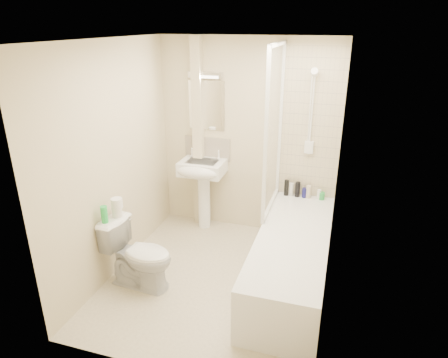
% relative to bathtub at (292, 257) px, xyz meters
% --- Properties ---
extents(floor, '(2.50, 2.50, 0.00)m').
position_rel_bathtub_xyz_m(floor, '(-0.75, -0.20, -0.29)').
color(floor, beige).
rests_on(floor, ground).
extents(wall_back, '(2.20, 0.02, 2.40)m').
position_rel_bathtub_xyz_m(wall_back, '(-0.75, 1.05, 0.91)').
color(wall_back, beige).
rests_on(wall_back, ground).
extents(wall_left, '(0.02, 2.50, 2.40)m').
position_rel_bathtub_xyz_m(wall_left, '(-1.85, -0.20, 0.91)').
color(wall_left, beige).
rests_on(wall_left, ground).
extents(wall_right, '(0.02, 2.50, 2.40)m').
position_rel_bathtub_xyz_m(wall_right, '(0.35, -0.20, 0.91)').
color(wall_right, beige).
rests_on(wall_right, ground).
extents(ceiling, '(2.20, 2.50, 0.02)m').
position_rel_bathtub_xyz_m(ceiling, '(-0.75, -0.20, 2.11)').
color(ceiling, white).
rests_on(ceiling, wall_back).
extents(tile_back, '(0.70, 0.01, 1.75)m').
position_rel_bathtub_xyz_m(tile_back, '(0.00, 1.04, 1.14)').
color(tile_back, beige).
rests_on(tile_back, wall_back).
extents(tile_right, '(0.01, 2.10, 1.75)m').
position_rel_bathtub_xyz_m(tile_right, '(0.34, 0.00, 1.14)').
color(tile_right, beige).
rests_on(tile_right, wall_right).
extents(pipe_boxing, '(0.12, 0.12, 2.40)m').
position_rel_bathtub_xyz_m(pipe_boxing, '(-1.37, 0.99, 0.91)').
color(pipe_boxing, beige).
rests_on(pipe_boxing, ground).
extents(splashback, '(0.60, 0.02, 0.30)m').
position_rel_bathtub_xyz_m(splashback, '(-1.27, 1.04, 0.74)').
color(splashback, beige).
rests_on(splashback, wall_back).
extents(mirror, '(0.46, 0.01, 0.60)m').
position_rel_bathtub_xyz_m(mirror, '(-1.27, 1.04, 1.29)').
color(mirror, white).
rests_on(mirror, wall_back).
extents(strip_light, '(0.42, 0.07, 0.07)m').
position_rel_bathtub_xyz_m(strip_light, '(-1.27, 1.02, 1.66)').
color(strip_light, silver).
rests_on(strip_light, wall_back).
extents(bathtub, '(0.70, 2.10, 0.55)m').
position_rel_bathtub_xyz_m(bathtub, '(0.00, 0.00, 0.00)').
color(bathtub, white).
rests_on(bathtub, ground).
extents(shower_screen, '(0.04, 0.92, 1.80)m').
position_rel_bathtub_xyz_m(shower_screen, '(-0.35, 0.60, 1.16)').
color(shower_screen, white).
rests_on(shower_screen, bathtub).
extents(shower_fixture, '(0.10, 0.16, 0.99)m').
position_rel_bathtub_xyz_m(shower_fixture, '(-0.00, 0.99, 1.26)').
color(shower_fixture, white).
rests_on(shower_fixture, wall_back).
extents(pedestal_sink, '(0.55, 0.50, 1.05)m').
position_rel_bathtub_xyz_m(pedestal_sink, '(-1.27, 0.81, 0.45)').
color(pedestal_sink, white).
rests_on(pedestal_sink, ground).
extents(bottle_black_a, '(0.05, 0.05, 0.20)m').
position_rel_bathtub_xyz_m(bottle_black_a, '(-0.23, 0.96, 0.36)').
color(bottle_black_a, black).
rests_on(bottle_black_a, bathtub).
extents(bottle_white_a, '(0.06, 0.06, 0.16)m').
position_rel_bathtub_xyz_m(bottle_white_a, '(-0.17, 0.96, 0.34)').
color(bottle_white_a, silver).
rests_on(bottle_white_a, bathtub).
extents(bottle_black_b, '(0.06, 0.06, 0.18)m').
position_rel_bathtub_xyz_m(bottle_black_b, '(-0.09, 0.96, 0.35)').
color(bottle_black_b, black).
rests_on(bottle_black_b, bathtub).
extents(bottle_blue, '(0.06, 0.06, 0.12)m').
position_rel_bathtub_xyz_m(bottle_blue, '(-0.00, 0.96, 0.32)').
color(bottle_blue, navy).
rests_on(bottle_blue, bathtub).
extents(bottle_cream, '(0.06, 0.06, 0.16)m').
position_rel_bathtub_xyz_m(bottle_cream, '(0.04, 0.96, 0.34)').
color(bottle_cream, beige).
rests_on(bottle_cream, bathtub).
extents(bottle_white_b, '(0.05, 0.05, 0.12)m').
position_rel_bathtub_xyz_m(bottle_white_b, '(0.17, 0.96, 0.32)').
color(bottle_white_b, white).
rests_on(bottle_white_b, bathtub).
extents(bottle_green, '(0.07, 0.07, 0.09)m').
position_rel_bathtub_xyz_m(bottle_green, '(0.20, 0.96, 0.31)').
color(bottle_green, green).
rests_on(bottle_green, bathtub).
extents(toilet, '(0.53, 0.77, 0.71)m').
position_rel_bathtub_xyz_m(toilet, '(-1.47, -0.50, 0.07)').
color(toilet, white).
rests_on(toilet, ground).
extents(toilet_roll_lower, '(0.10, 0.10, 0.10)m').
position_rel_bathtub_xyz_m(toilet_roll_lower, '(-1.72, -0.43, 0.48)').
color(toilet_roll_lower, white).
rests_on(toilet_roll_lower, toilet).
extents(toilet_roll_upper, '(0.11, 0.11, 0.10)m').
position_rel_bathtub_xyz_m(toilet_roll_upper, '(-1.70, -0.44, 0.58)').
color(toilet_roll_upper, white).
rests_on(toilet_roll_upper, toilet_roll_lower).
extents(green_bottle, '(0.07, 0.07, 0.17)m').
position_rel_bathtub_xyz_m(green_bottle, '(-1.76, -0.58, 0.51)').
color(green_bottle, green).
rests_on(green_bottle, toilet).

